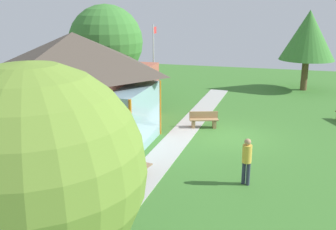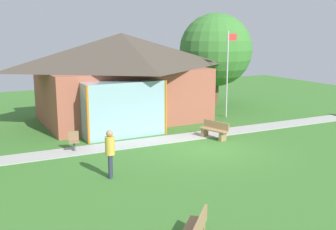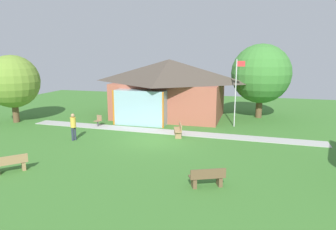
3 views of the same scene
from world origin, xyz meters
name	(u,v)px [view 3 (image 3 of 3)]	position (x,y,z in m)	size (l,w,h in m)	color
ground_plane	(155,141)	(0.00, 0.00, 0.00)	(44.00, 44.00, 0.00)	#3D752D
pavilion	(168,87)	(-1.18, 7.32, 2.59)	(9.85, 7.71, 4.97)	#A35642
footpath	(165,132)	(0.00, 2.25, 0.01)	(21.11, 1.30, 0.03)	#ADADA8
flagpole	(236,90)	(4.64, 5.25, 2.82)	(0.64, 0.08, 5.07)	silver
bench_front_left	(10,164)	(-4.89, -6.83, 0.40)	(1.35, 1.39, 0.84)	#9E7A51
bench_rear_near_path	(178,130)	(1.19, 1.40, 0.40)	(0.88, 1.56, 0.84)	#9E7A51
bench_front_right	(207,178)	(4.21, -5.95, 0.40)	(1.55, 1.02, 0.84)	brown
patio_chair_west	(98,121)	(-5.34, 2.47, 0.42)	(0.52, 0.52, 0.86)	#8C6B4C
visitor_strolling_lawn	(73,125)	(-5.03, -1.32, 1.02)	(0.34, 0.34, 1.74)	#2D3347
tree_behind_pavilion_right	(261,74)	(6.43, 9.20, 3.77)	(4.98, 4.98, 6.27)	brown
tree_west_hedge	(13,82)	(-12.45, 2.03, 3.27)	(4.14, 4.14, 5.35)	brown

